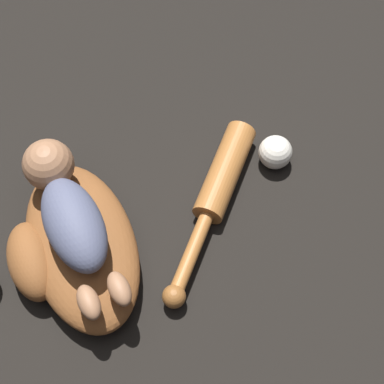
# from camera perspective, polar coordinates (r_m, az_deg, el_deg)

# --- Properties ---
(ground_plane) EXTENTS (6.00, 6.00, 0.00)m
(ground_plane) POSITION_cam_1_polar(r_m,az_deg,el_deg) (1.29, -7.78, -6.99)
(ground_plane) COLOR black
(baseball_glove) EXTENTS (0.41, 0.31, 0.10)m
(baseball_glove) POSITION_cam_1_polar(r_m,az_deg,el_deg) (1.26, -10.47, -4.92)
(baseball_glove) COLOR brown
(baseball_glove) RESTS_ON ground
(baby_figure) EXTENTS (0.36, 0.20, 0.10)m
(baby_figure) POSITION_cam_1_polar(r_m,az_deg,el_deg) (1.20, -10.99, -1.56)
(baby_figure) COLOR #4C516B
(baby_figure) RESTS_ON baseball_glove
(baseball_bat) EXTENTS (0.40, 0.22, 0.06)m
(baseball_bat) POSITION_cam_1_polar(r_m,az_deg,el_deg) (1.32, 2.22, 0.05)
(baseball_bat) COLOR #9E602D
(baseball_bat) RESTS_ON ground
(baseball) EXTENTS (0.07, 0.07, 0.07)m
(baseball) POSITION_cam_1_polar(r_m,az_deg,el_deg) (1.37, 7.42, 3.52)
(baseball) COLOR silver
(baseball) RESTS_ON ground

